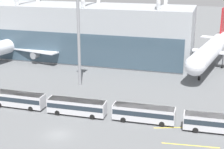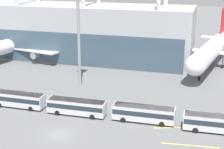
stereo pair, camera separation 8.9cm
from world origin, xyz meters
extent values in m
plane|color=slate|center=(0.00, 0.00, 0.00)|extent=(440.00, 440.00, 0.00)
cylinder|color=silver|center=(-35.45, 40.51, 4.62)|extent=(11.06, 31.32, 4.27)
cone|color=silver|center=(-32.00, 55.70, 4.62)|extent=(5.47, 7.57, 4.06)
cube|color=silver|center=(-35.03, 42.36, 3.88)|extent=(33.15, 10.55, 0.35)
cylinder|color=gray|center=(-25.95, 40.30, 2.60)|extent=(2.69, 3.46, 2.06)
cube|color=red|center=(-32.17, 54.96, 8.86)|extent=(1.50, 5.00, 7.19)
cube|color=silver|center=(-32.17, 54.96, 5.05)|extent=(11.54, 5.58, 0.28)
cylinder|color=gray|center=(-32.32, 41.75, 2.37)|extent=(0.36, 0.36, 3.65)
cylinder|color=black|center=(-32.32, 41.75, 0.55)|extent=(0.68, 1.17, 1.10)
cylinder|color=gray|center=(-37.74, 42.98, 2.37)|extent=(0.36, 0.36, 3.65)
cylinder|color=black|center=(-37.74, 42.98, 0.55)|extent=(0.68, 1.17, 1.10)
cylinder|color=silver|center=(23.67, 49.16, 5.27)|extent=(11.29, 35.79, 4.95)
sphere|color=silver|center=(20.46, 31.71, 5.27)|extent=(4.85, 4.85, 4.85)
cone|color=silver|center=(26.88, 66.60, 5.27)|extent=(6.03, 8.51, 4.70)
cube|color=silver|center=(24.06, 51.28, 4.40)|extent=(42.98, 10.83, 0.35)
cylinder|color=gray|center=(12.18, 53.47, 2.88)|extent=(3.10, 3.64, 2.55)
cube|color=red|center=(26.72, 65.75, 10.81)|extent=(1.61, 6.68, 9.60)
cube|color=silver|center=(26.72, 65.75, 5.76)|extent=(13.23, 5.48, 0.28)
cylinder|color=gray|center=(21.51, 37.46, 2.66)|extent=(0.36, 0.36, 4.22)
cylinder|color=black|center=(21.51, 37.46, 0.55)|extent=(0.64, 1.16, 1.10)
cylinder|color=gray|center=(27.22, 50.70, 2.66)|extent=(0.36, 0.36, 4.22)
cylinder|color=black|center=(27.22, 50.70, 0.55)|extent=(0.64, 1.16, 1.10)
cylinder|color=gray|center=(20.90, 51.87, 2.66)|extent=(0.36, 0.36, 4.22)
cylinder|color=black|center=(20.90, 51.87, 0.55)|extent=(0.64, 1.16, 1.10)
cube|color=silver|center=(-13.19, 8.88, 1.71)|extent=(11.48, 2.71, 2.66)
cube|color=#232D38|center=(-13.19, 8.88, 1.97)|extent=(11.25, 2.74, 0.93)
cube|color=silver|center=(-13.19, 8.88, 2.98)|extent=(11.14, 2.63, 0.12)
cylinder|color=black|center=(-9.64, 10.14, 0.50)|extent=(1.00, 0.30, 1.00)
cylinder|color=black|center=(-9.63, 7.65, 0.50)|extent=(1.00, 0.30, 1.00)
cylinder|color=black|center=(-16.75, 10.12, 0.50)|extent=(1.00, 0.30, 1.00)
cylinder|color=black|center=(-16.74, 7.63, 0.50)|extent=(1.00, 0.30, 1.00)
cube|color=silver|center=(-0.17, 8.66, 1.71)|extent=(11.53, 2.95, 2.66)
cube|color=#232D38|center=(-0.17, 8.66, 1.97)|extent=(11.30, 2.97, 0.93)
cube|color=silver|center=(-0.17, 8.66, 2.98)|extent=(11.19, 2.86, 0.12)
cylinder|color=black|center=(3.36, 9.98, 0.50)|extent=(1.01, 0.32, 1.00)
cylinder|color=black|center=(3.42, 7.50, 0.50)|extent=(1.01, 0.32, 1.00)
cylinder|color=black|center=(-3.75, 9.82, 0.50)|extent=(1.01, 0.32, 1.00)
cylinder|color=black|center=(-3.69, 7.34, 0.50)|extent=(1.01, 0.32, 1.00)
cube|color=silver|center=(12.86, 9.21, 1.71)|extent=(11.54, 2.98, 2.66)
cube|color=#232D38|center=(12.86, 9.21, 1.97)|extent=(11.31, 3.01, 0.93)
cube|color=silver|center=(12.86, 9.21, 2.98)|extent=(11.19, 2.89, 0.12)
cylinder|color=black|center=(16.38, 10.54, 0.50)|extent=(1.01, 0.33, 1.00)
cylinder|color=black|center=(16.44, 8.06, 0.50)|extent=(1.01, 0.33, 1.00)
cylinder|color=black|center=(9.27, 10.36, 0.50)|extent=(1.01, 0.33, 1.00)
cylinder|color=black|center=(9.33, 7.87, 0.50)|extent=(1.01, 0.33, 1.00)
cube|color=silver|center=(25.88, 8.73, 1.71)|extent=(11.57, 3.16, 2.66)
cube|color=#232D38|center=(25.88, 8.73, 1.97)|extent=(11.35, 3.18, 0.93)
cube|color=silver|center=(25.88, 8.73, 2.98)|extent=(11.23, 3.06, 0.12)
cylinder|color=black|center=(22.27, 9.82, 0.50)|extent=(1.01, 0.34, 1.00)
cylinder|color=black|center=(22.38, 7.34, 0.50)|extent=(1.01, 0.34, 1.00)
cylinder|color=gray|center=(-6.24, 25.63, 11.55)|extent=(0.71, 0.71, 23.10)
cube|color=yellow|center=(19.91, 8.80, 0.00)|extent=(9.57, 3.58, 0.01)
cube|color=yellow|center=(21.88, 2.60, 0.00)|extent=(9.12, 1.23, 0.01)
camera|label=1|loc=(23.78, -48.20, 27.26)|focal=55.00mm
camera|label=2|loc=(23.86, -48.17, 27.26)|focal=55.00mm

